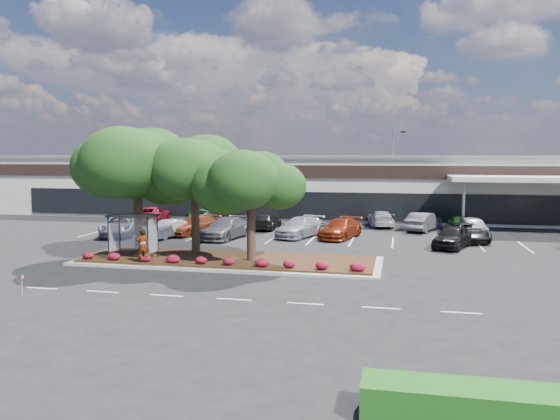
% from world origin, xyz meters
% --- Properties ---
extents(ground, '(160.00, 160.00, 0.00)m').
position_xyz_m(ground, '(0.00, 0.00, 0.00)').
color(ground, black).
rests_on(ground, ground).
extents(retail_store, '(80.40, 25.20, 6.25)m').
position_xyz_m(retail_store, '(0.06, 33.91, 3.15)').
color(retail_store, silver).
rests_on(retail_store, ground).
extents(landscape_island, '(18.00, 6.00, 0.26)m').
position_xyz_m(landscape_island, '(-2.00, 4.00, 0.12)').
color(landscape_island, '#A0A09B').
rests_on(landscape_island, ground).
extents(lane_markings, '(33.12, 20.06, 0.01)m').
position_xyz_m(lane_markings, '(-0.14, 10.42, 0.01)').
color(lane_markings, silver).
rests_on(lane_markings, ground).
extents(shrub_row, '(17.00, 0.80, 0.50)m').
position_xyz_m(shrub_row, '(-2.00, 1.90, 0.51)').
color(shrub_row, maroon).
rests_on(shrub_row, landscape_island).
extents(bus_shelter, '(2.75, 1.55, 2.59)m').
position_xyz_m(bus_shelter, '(-7.50, 2.95, 2.31)').
color(bus_shelter, black).
rests_on(bus_shelter, landscape_island).
extents(island_tree_west, '(7.20, 7.20, 7.89)m').
position_xyz_m(island_tree_west, '(-8.00, 4.50, 4.21)').
color(island_tree_west, black).
rests_on(island_tree_west, landscape_island).
extents(island_tree_mid, '(6.60, 6.60, 7.32)m').
position_xyz_m(island_tree_mid, '(-4.50, 5.20, 3.92)').
color(island_tree_mid, black).
rests_on(island_tree_mid, landscape_island).
extents(island_tree_east, '(5.80, 5.80, 6.50)m').
position_xyz_m(island_tree_east, '(-0.50, 3.70, 3.51)').
color(island_tree_east, black).
rests_on(island_tree_east, landscape_island).
extents(hedge_south_east, '(6.00, 1.30, 0.90)m').
position_xyz_m(hedge_south_east, '(10.00, -13.50, 0.45)').
color(hedge_south_east, '#194F15').
rests_on(hedge_south_east, ground).
extents(conifer_north_west, '(4.40, 4.40, 10.00)m').
position_xyz_m(conifer_north_west, '(-30.00, 46.00, 5.00)').
color(conifer_north_west, black).
rests_on(conifer_north_west, ground).
extents(person_waiting, '(0.82, 0.70, 1.91)m').
position_xyz_m(person_waiting, '(-6.36, 1.70, 1.22)').
color(person_waiting, '#594C47').
rests_on(person_waiting, landscape_island).
extents(light_pole, '(1.42, 0.70, 8.77)m').
position_xyz_m(light_pole, '(7.32, 27.13, 3.85)').
color(light_pole, '#A0A09B').
rests_on(light_pole, ground).
extents(survey_stake, '(0.08, 0.14, 0.97)m').
position_xyz_m(survey_stake, '(-8.72, -5.46, 0.63)').
color(survey_stake, '#A17E54').
rests_on(survey_stake, ground).
extents(car_0, '(4.19, 6.03, 1.53)m').
position_xyz_m(car_0, '(-13.74, 12.61, 0.77)').
color(car_0, '#9FA1AB').
rests_on(car_0, ground).
extents(car_1, '(3.85, 5.36, 1.44)m').
position_xyz_m(car_1, '(-8.22, 14.39, 0.72)').
color(car_1, maroon).
rests_on(car_1, ground).
extents(car_2, '(2.46, 4.27, 1.33)m').
position_xyz_m(car_2, '(-9.49, 12.33, 0.67)').
color(car_2, '#BCBCBC').
rests_on(car_2, ground).
extents(car_3, '(3.16, 5.74, 1.58)m').
position_xyz_m(car_3, '(-4.98, 12.78, 0.79)').
color(car_3, '#4F4F56').
rests_on(car_3, ground).
extents(car_4, '(3.71, 5.66, 1.52)m').
position_xyz_m(car_4, '(0.37, 14.82, 0.76)').
color(car_4, '#999BA4').
rests_on(car_4, ground).
extents(car_5, '(3.40, 5.52, 1.49)m').
position_xyz_m(car_5, '(3.54, 14.85, 0.75)').
color(car_5, maroon).
rests_on(car_5, ground).
extents(car_6, '(3.39, 4.91, 1.55)m').
position_xyz_m(car_6, '(11.52, 12.02, 0.78)').
color(car_6, black).
rests_on(car_6, ground).
extents(car_7, '(3.40, 5.24, 1.34)m').
position_xyz_m(car_7, '(12.86, 15.27, 0.67)').
color(car_7, black).
rests_on(car_7, ground).
extents(car_9, '(3.44, 5.82, 1.52)m').
position_xyz_m(car_9, '(-14.89, 20.91, 0.76)').
color(car_9, maroon).
rests_on(car_9, ground).
extents(car_10, '(4.19, 5.59, 1.41)m').
position_xyz_m(car_10, '(-10.18, 20.95, 0.71)').
color(car_10, '#1C4B29').
rests_on(car_10, ground).
extents(car_11, '(1.87, 4.57, 1.33)m').
position_xyz_m(car_11, '(-3.18, 18.52, 0.66)').
color(car_11, black).
rests_on(car_11, ground).
extents(car_12, '(3.14, 4.35, 1.38)m').
position_xyz_m(car_12, '(0.70, 17.97, 0.69)').
color(car_12, '#5E5D64').
rests_on(car_12, ground).
extents(car_13, '(2.80, 5.12, 1.41)m').
position_xyz_m(car_13, '(6.31, 22.49, 0.70)').
color(car_13, silver).
rests_on(car_13, ground).
extents(car_14, '(3.32, 5.01, 1.56)m').
position_xyz_m(car_14, '(9.93, 20.34, 0.78)').
color(car_14, '#55545B').
rests_on(car_14, ground).
extents(car_15, '(2.44, 5.07, 1.67)m').
position_xyz_m(car_15, '(13.34, 17.59, 0.83)').
color(car_15, '#A7ACB3').
rests_on(car_15, ground).
extents(car_16, '(1.93, 4.66, 1.58)m').
position_xyz_m(car_16, '(12.79, 19.16, 0.79)').
color(car_16, '#1A441A').
rests_on(car_16, ground).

